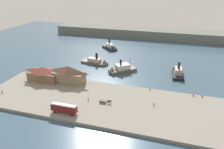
# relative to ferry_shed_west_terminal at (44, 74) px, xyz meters

# --- Properties ---
(ground_plane) EXTENTS (320.00, 320.00, 0.00)m
(ground_plane) POSITION_rel_ferry_shed_west_terminal_xyz_m (35.88, 9.84, -4.86)
(ground_plane) COLOR #385166
(quay_promenade) EXTENTS (110.00, 36.00, 1.20)m
(quay_promenade) POSITION_rel_ferry_shed_west_terminal_xyz_m (35.88, -12.16, -4.26)
(quay_promenade) COLOR gray
(quay_promenade) RESTS_ON ground
(seawall_edge) EXTENTS (110.00, 0.80, 1.00)m
(seawall_edge) POSITION_rel_ferry_shed_west_terminal_xyz_m (35.88, 6.24, -4.36)
(seawall_edge) COLOR #666159
(seawall_edge) RESTS_ON ground
(ferry_shed_west_terminal) EXTENTS (16.87, 8.94, 7.20)m
(ferry_shed_west_terminal) POSITION_rel_ferry_shed_west_terminal_xyz_m (0.00, 0.00, 0.00)
(ferry_shed_west_terminal) COLOR brown
(ferry_shed_west_terminal) RESTS_ON quay_promenade
(ferry_shed_central_terminal) EXTENTS (17.04, 7.42, 9.08)m
(ferry_shed_central_terminal) POSITION_rel_ferry_shed_west_terminal_xyz_m (13.99, 1.18, 0.96)
(ferry_shed_central_terminal) COLOR #847056
(ferry_shed_central_terminal) RESTS_ON quay_promenade
(street_tram) EXTENTS (10.96, 2.57, 4.03)m
(street_tram) POSITION_rel_ferry_shed_west_terminal_xyz_m (25.77, -25.87, -1.28)
(street_tram) COLOR maroon
(street_tram) RESTS_ON quay_promenade
(horse_cart) EXTENTS (5.71, 1.69, 1.87)m
(horse_cart) POSITION_rel_ferry_shed_west_terminal_xyz_m (39.09, -13.48, -2.73)
(horse_cart) COLOR brown
(horse_cart) RESTS_ON quay_promenade
(pedestrian_walking_east) EXTENTS (0.41, 0.41, 1.65)m
(pedestrian_walking_east) POSITION_rel_ferry_shed_west_terminal_xyz_m (-10.88, -19.58, -2.90)
(pedestrian_walking_east) COLOR #232328
(pedestrian_walking_east) RESTS_ON quay_promenade
(pedestrian_by_tram) EXTENTS (0.40, 0.40, 1.62)m
(pedestrian_by_tram) POSITION_rel_ferry_shed_west_terminal_xyz_m (59.97, -9.43, -2.92)
(pedestrian_by_tram) COLOR #6B5B4C
(pedestrian_by_tram) RESTS_ON quay_promenade
(pedestrian_walking_west) EXTENTS (0.39, 0.39, 1.57)m
(pedestrian_walking_west) POSITION_rel_ferry_shed_west_terminal_xyz_m (30.99, -13.25, -2.94)
(pedestrian_walking_west) COLOR #6B5B4C
(pedestrian_walking_west) RESTS_ON quay_promenade
(mooring_post_center_east) EXTENTS (0.44, 0.44, 0.90)m
(mooring_post_center_east) POSITION_rel_ferry_shed_west_terminal_xyz_m (80.55, 4.38, -3.21)
(mooring_post_center_east) COLOR black
(mooring_post_center_east) RESTS_ON quay_promenade
(mooring_post_east) EXTENTS (0.44, 0.44, 0.90)m
(mooring_post_east) POSITION_rel_ferry_shed_west_terminal_xyz_m (56.47, 4.26, -3.21)
(mooring_post_east) COLOR black
(mooring_post_east) RESTS_ON quay_promenade
(mooring_post_west) EXTENTS (0.44, 0.44, 0.90)m
(mooring_post_west) POSITION_rel_ferry_shed_west_terminal_xyz_m (76.70, 4.31, -3.21)
(mooring_post_west) COLOR black
(mooring_post_west) RESTS_ON quay_promenade
(ferry_mid_harbor) EXTENTS (15.57, 14.91, 10.92)m
(ferry_mid_harbor) POSITION_rel_ferry_shed_west_terminal_xyz_m (16.24, 68.39, -3.29)
(ferry_mid_harbor) COLOR #23282D
(ferry_mid_harbor) RESTS_ON ground
(ferry_departing_north) EXTENTS (17.58, 16.57, 10.78)m
(ferry_departing_north) POSITION_rel_ferry_shed_west_terminal_xyz_m (35.54, 24.73, -3.14)
(ferry_departing_north) COLOR #514C47
(ferry_departing_north) RESTS_ON ground
(ferry_near_quay) EXTENTS (19.95, 8.83, 9.89)m
(ferry_near_quay) POSITION_rel_ferry_shed_west_terminal_xyz_m (18.06, 34.02, -3.56)
(ferry_near_quay) COLOR #514C47
(ferry_near_quay) RESTS_ON ground
(ferry_moored_west) EXTENTS (7.13, 16.83, 10.54)m
(ferry_moored_west) POSITION_rel_ferry_shed_west_terminal_xyz_m (69.09, 31.45, -3.30)
(ferry_moored_west) COLOR black
(ferry_moored_west) RESTS_ON ground
(far_headland) EXTENTS (180.00, 24.00, 8.00)m
(far_headland) POSITION_rel_ferry_shed_west_terminal_xyz_m (35.88, 119.84, -0.86)
(far_headland) COLOR #60665B
(far_headland) RESTS_ON ground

